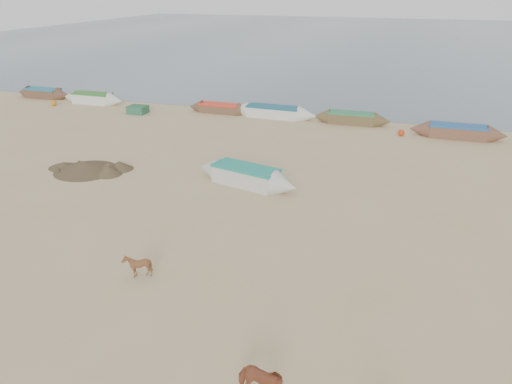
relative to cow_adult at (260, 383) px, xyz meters
The scene contains 8 objects.
ground 7.27m from the cow_adult, 119.36° to the left, with size 140.00×140.00×0.00m, color tan.
sea 88.39m from the cow_adult, 92.30° to the left, with size 160.00×160.00×0.00m, color slate.
cow_adult is the anchor object (origin of this frame).
calf_front 7.04m from the cow_adult, 145.44° to the left, with size 0.71×0.80×0.88m, color brown.
near_canoe 14.30m from the cow_adult, 110.96° to the left, with size 5.87×1.34×0.96m, color beige, non-canonical shape.
debris_pile 18.83m from the cow_adult, 138.52° to the left, with size 3.45×3.45×0.50m, color brown.
waterline_canoes 27.21m from the cow_adult, 99.38° to the left, with size 55.01×4.18×0.91m.
beach_clutter 25.70m from the cow_adult, 88.70° to the left, with size 43.61×3.52×0.64m.
Camera 1 is at (6.43, -15.21, 9.53)m, focal length 35.00 mm.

